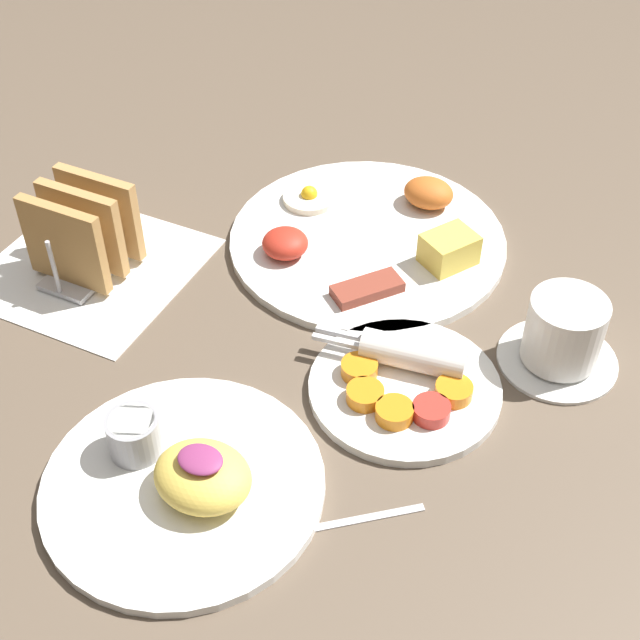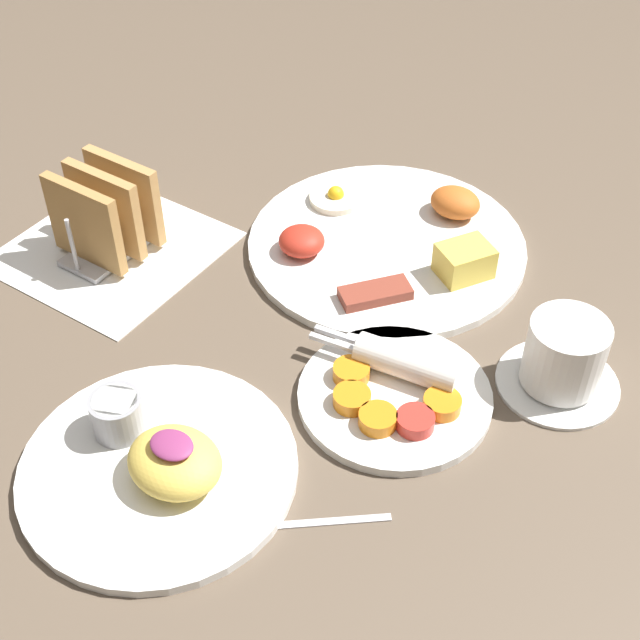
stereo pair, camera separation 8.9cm
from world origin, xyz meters
TOP-DOWN VIEW (x-y plane):
  - ground_plane at (0.00, 0.00)m, footprint 3.00×3.00m
  - napkin_flat at (-0.23, 0.02)m, footprint 0.22×0.22m
  - plate_breakfast at (0.03, 0.20)m, footprint 0.32×0.32m
  - plate_condiments at (0.16, 0.00)m, footprint 0.20×0.19m
  - plate_foreground at (0.03, -0.19)m, footprint 0.25×0.25m
  - toast_rack at (-0.23, 0.02)m, footprint 0.10×0.12m
  - coffee_cup at (0.28, 0.11)m, footprint 0.12×0.12m
  - teaspoon at (0.15, -0.17)m, footprint 0.11×0.09m

SIDE VIEW (x-z plane):
  - ground_plane at x=0.00m, z-range 0.00..0.00m
  - napkin_flat at x=-0.23m, z-range 0.00..0.00m
  - teaspoon at x=0.15m, z-range 0.00..0.01m
  - plate_breakfast at x=0.03m, z-range -0.01..0.03m
  - plate_condiments at x=0.16m, z-range -0.01..0.03m
  - plate_foreground at x=0.03m, z-range -0.01..0.04m
  - coffee_cup at x=0.28m, z-range 0.00..0.08m
  - toast_rack at x=-0.23m, z-range 0.00..0.10m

